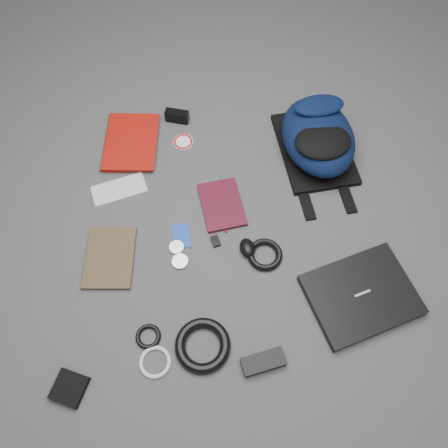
{
  "coord_description": "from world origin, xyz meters",
  "views": [
    {
      "loc": [
        -0.08,
        -0.71,
        1.4
      ],
      "look_at": [
        0.0,
        0.0,
        0.02
      ],
      "focal_mm": 35.0,
      "sensor_mm": 36.0,
      "label": 1
    }
  ],
  "objects": [
    {
      "name": "power_cord_coil",
      "position": [
        -0.11,
        -0.41,
        0.02
      ],
      "size": [
        0.22,
        0.22,
        0.03
      ],
      "primitive_type": "torus",
      "rotation": [
        0.0,
        0.0,
        -0.33
      ],
      "color": "black",
      "rests_on": "ground"
    },
    {
      "name": "power_brick",
      "position": [
        0.07,
        -0.48,
        0.02
      ],
      "size": [
        0.14,
        0.08,
        0.03
      ],
      "primitive_type": "cube",
      "rotation": [
        0.0,
        0.0,
        0.17
      ],
      "color": "black",
      "rests_on": "ground"
    },
    {
      "name": "key_fob",
      "position": [
        -0.04,
        -0.06,
        0.01
      ],
      "size": [
        0.04,
        0.05,
        0.01
      ],
      "primitive_type": "cube",
      "rotation": [
        0.0,
        0.0,
        0.24
      ],
      "color": "black",
      "rests_on": "ground"
    },
    {
      "name": "comic_book",
      "position": [
        -0.49,
        -0.07,
        0.01
      ],
      "size": [
        0.19,
        0.25,
        0.02
      ],
      "primitive_type": "imported",
      "rotation": [
        0.0,
        0.0,
        -0.11
      ],
      "color": "#99750A",
      "rests_on": "ground"
    },
    {
      "name": "pen_teal",
      "position": [
        0.03,
        0.16,
        0.0
      ],
      "size": [
        0.04,
        0.12,
        0.01
      ],
      "primitive_type": "cylinder",
      "rotation": [
        1.57,
        0.0,
        0.31
      ],
      "color": "#0D7277",
      "rests_on": "ground"
    },
    {
      "name": "envelope",
      "position": [
        -0.38,
        0.2,
        0.0
      ],
      "size": [
        0.22,
        0.14,
        0.0
      ],
      "primitive_type": "cube",
      "rotation": [
        0.0,
        0.0,
        0.24
      ],
      "color": "silver",
      "rests_on": "ground"
    },
    {
      "name": "dvd_case",
      "position": [
        0.0,
        0.09,
        0.01
      ],
      "size": [
        0.17,
        0.22,
        0.02
      ],
      "primitive_type": "cube",
      "rotation": [
        0.0,
        0.0,
        0.12
      ],
      "color": "#3B0B17",
      "rests_on": "ground"
    },
    {
      "name": "textbook_red",
      "position": [
        -0.43,
        0.42,
        0.02
      ],
      "size": [
        0.24,
        0.3,
        0.03
      ],
      "primitive_type": "imported",
      "rotation": [
        0.0,
        0.0,
        -0.12
      ],
      "color": "#960D08",
      "rests_on": "ground"
    },
    {
      "name": "compact_camera",
      "position": [
        -0.14,
        0.51,
        0.03
      ],
      "size": [
        0.1,
        0.06,
        0.05
      ],
      "primitive_type": "cube",
      "rotation": [
        0.0,
        0.0,
        -0.31
      ],
      "color": "black",
      "rests_on": "ground"
    },
    {
      "name": "mouse",
      "position": [
        0.07,
        -0.1,
        0.02
      ],
      "size": [
        0.06,
        0.08,
        0.04
      ],
      "primitive_type": "ellipsoid",
      "rotation": [
        0.0,
        0.0,
        0.13
      ],
      "color": "black",
      "rests_on": "ground"
    },
    {
      "name": "laptop",
      "position": [
        0.42,
        -0.31,
        0.02
      ],
      "size": [
        0.39,
        0.34,
        0.03
      ],
      "primitive_type": "cube",
      "rotation": [
        0.0,
        0.0,
        0.26
      ],
      "color": "black",
      "rests_on": "ground"
    },
    {
      "name": "id_badge",
      "position": [
        -0.15,
        -0.02,
        0.0
      ],
      "size": [
        0.06,
        0.1,
        0.0
      ],
      "primitive_type": "cube",
      "rotation": [
        0.0,
        0.0,
        0.02
      ],
      "color": "blue",
      "rests_on": "ground"
    },
    {
      "name": "usb_black",
      "position": [
        -0.03,
        0.08,
        0.0
      ],
      "size": [
        0.03,
        0.06,
        0.01
      ],
      "primitive_type": "cube",
      "rotation": [
        0.0,
        0.0,
        -0.29
      ],
      "color": "black",
      "rests_on": "ground"
    },
    {
      "name": "cable_coil",
      "position": [
        0.13,
        -0.13,
        0.01
      ],
      "size": [
        0.16,
        0.16,
        0.02
      ],
      "primitive_type": "torus",
      "rotation": [
        0.0,
        0.0,
        0.37
      ],
      "color": "black",
      "rests_on": "ground"
    },
    {
      "name": "white_cable_coil",
      "position": [
        -0.26,
        -0.45,
        0.01
      ],
      "size": [
        0.12,
        0.12,
        0.01
      ],
      "primitive_type": "torus",
      "rotation": [
        0.0,
        0.0,
        0.2
      ],
      "color": "silver",
      "rests_on": "ground"
    },
    {
      "name": "sticker_disc",
      "position": [
        -0.12,
        0.39,
        0.0
      ],
      "size": [
        0.09,
        0.09,
        0.0
      ],
      "primitive_type": "cylinder",
      "rotation": [
        0.0,
        0.0,
        -0.16
      ],
      "color": "white",
      "rests_on": "ground"
    },
    {
      "name": "earbud_coil",
      "position": [
        -0.28,
        -0.37,
        0.01
      ],
      "size": [
        0.09,
        0.09,
        0.02
      ],
      "primitive_type": "torus",
      "rotation": [
        0.0,
        0.0,
        -0.09
      ],
      "color": "black",
      "rests_on": "ground"
    },
    {
      "name": "pouch",
      "position": [
        -0.52,
        -0.5,
        0.01
      ],
      "size": [
        0.12,
        0.12,
        0.02
      ],
      "primitive_type": "cube",
      "rotation": [
        0.0,
        0.0,
        -0.43
      ],
      "color": "black",
      "rests_on": "ground"
    },
    {
      "name": "pen_red",
      "position": [
        0.0,
        0.04,
        0.0
      ],
      "size": [
        0.01,
        0.14,
        0.01
      ],
      "primitive_type": "cylinder",
      "rotation": [
        1.57,
        0.0,
        0.04
      ],
      "color": "#A90D1A",
      "rests_on": "ground"
    },
    {
      "name": "headphone_left",
      "position": [
        -0.17,
        -0.07,
        0.01
      ],
      "size": [
        0.07,
        0.07,
        0.01
      ],
      "primitive_type": "cylinder",
      "rotation": [
        0.0,
        0.0,
        0.36
      ],
      "color": "#B6B6B8",
      "rests_on": "ground"
    },
    {
      "name": "backpack",
      "position": [
        0.39,
        0.3,
        0.09
      ],
      "size": [
        0.31,
        0.43,
        0.17
      ],
      "primitive_type": null,
      "rotation": [
        0.0,
        0.0,
        0.08
      ],
      "color": "black",
      "rests_on": "ground"
    },
    {
      "name": "ground",
      "position": [
        0.0,
        0.0,
        0.0
      ],
      "size": [
        4.0,
        4.0,
        0.0
      ],
      "primitive_type": "plane",
      "color": "#4F4F51",
      "rests_on": "ground"
    },
    {
      "name": "headphone_right",
      "position": [
        -0.16,
        -0.12,
        0.01
      ],
      "size": [
        0.07,
        0.07,
        0.01
      ],
      "primitive_type": "cylinder",
      "rotation": [
        0.0,
        0.0,
        -0.29
      ],
      "color": "#B0B0B3",
      "rests_on": "ground"
    }
  ]
}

